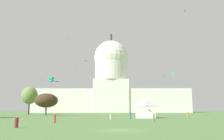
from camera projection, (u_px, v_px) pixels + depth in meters
The scene contains 23 objects.
ground_plane at pixel (120, 130), 27.83m from camera, with size 800.00×800.00×0.00m, color #567F42.
capitol_building at pixel (111, 87), 206.55m from camera, with size 128.53×29.06×67.78m.
event_tent at pixel (146, 108), 68.81m from camera, with size 6.51×7.86×5.28m.
tree_west_near at pixel (46, 100), 105.24m from camera, with size 12.97×12.52×9.31m.
tree_west_mid at pixel (29, 95), 118.05m from camera, with size 8.58×8.19×13.41m.
person_denim_back_right at pixel (130, 116), 61.04m from camera, with size 0.52×0.52×1.80m.
person_olive_lawn_far_left at pixel (154, 117), 49.64m from camera, with size 0.45×0.45×1.65m.
person_red_front_left at pixel (55, 119), 42.20m from camera, with size 0.37×0.37×1.60m.
person_orange_edge_east at pixel (188, 115), 68.37m from camera, with size 0.55×0.55×1.66m.
person_white_lawn_far_right at pixel (111, 117), 58.23m from camera, with size 0.49×0.49×1.49m.
person_maroon_mid_center at pixel (16, 122), 31.25m from camera, with size 0.57×0.57×1.49m.
kite_turquoise_low at pixel (51, 80), 65.42m from camera, with size 1.35×1.32×4.39m.
kite_red_mid at pixel (77, 65), 108.39m from camera, with size 1.25×0.96×2.15m.
kite_black_low at pixel (57, 82), 117.02m from camera, with size 1.72×1.08×0.33m.
kite_pink_mid at pixel (105, 42), 110.79m from camera, with size 1.66×1.60×2.88m.
kite_lime_high at pixel (90, 40), 144.73m from camera, with size 0.39×0.55×2.37m.
kite_green_mid at pixel (164, 75), 142.76m from camera, with size 0.91×0.84×3.15m.
kite_white_low at pixel (40, 81), 79.35m from camera, with size 1.56×1.59×4.47m.
kite_orange_mid at pixel (85, 61), 130.84m from camera, with size 1.87×1.32×2.57m.
kite_magenta_low at pixel (82, 96), 148.62m from camera, with size 0.87×1.57×3.83m.
kite_cyan_mid at pixel (173, 73), 113.86m from camera, with size 0.82×0.82×3.20m.
kite_violet_high at pixel (66, 38), 185.34m from camera, with size 1.25×1.71×0.31m.
kite_blue_high at pixel (186, 11), 139.43m from camera, with size 1.45×1.47×2.79m.
Camera 1 is at (-0.59, -28.58, 2.26)m, focal length 39.17 mm.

